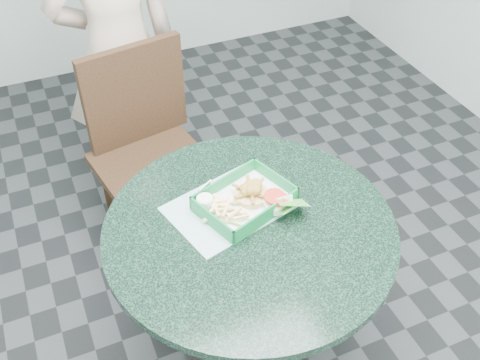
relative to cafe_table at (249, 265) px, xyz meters
name	(u,v)px	position (x,y,z in m)	size (l,w,h in m)	color
floor	(248,358)	(0.00, 0.00, -0.58)	(4.00, 5.00, 0.02)	#303335
cafe_table	(249,265)	(0.00, 0.00, 0.00)	(0.92, 0.92, 0.75)	#2C2C2C
dining_chair	(147,140)	(-0.11, 0.85, -0.05)	(0.46, 0.46, 0.93)	#5B331A
diner_person	(118,43)	(-0.11, 1.20, 0.25)	(0.61, 0.40, 1.66)	beige
placemat	(228,212)	(-0.03, 0.10, 0.17)	(0.36, 0.27, 0.00)	#8EBDB8
food_basket	(245,207)	(0.02, 0.09, 0.19)	(0.28, 0.21, 0.06)	#0E7636
crab_sandwich	(254,196)	(0.05, 0.09, 0.22)	(0.11, 0.11, 0.07)	tan
fries_pile	(220,210)	(-0.06, 0.09, 0.21)	(0.11, 0.12, 0.04)	#F9DB8A
sauce_ramekin	(205,196)	(-0.09, 0.15, 0.22)	(0.05, 0.05, 0.03)	silver
garnish_cup	(276,214)	(0.09, 0.00, 0.21)	(0.12, 0.12, 0.05)	white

